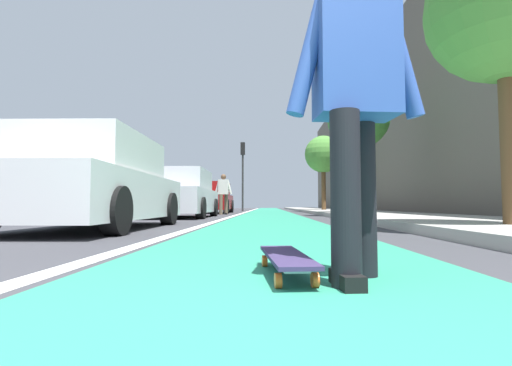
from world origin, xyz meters
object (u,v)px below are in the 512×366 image
(parked_car_mid, at_px, (180,195))
(street_tree_mid, at_px, (358,119))
(skater_person, at_px, (355,95))
(traffic_light, at_px, (243,164))
(street_tree_near, at_px, (503,9))
(parked_car_near, at_px, (95,185))
(street_tree_far, at_px, (323,155))
(parked_car_far, at_px, (212,198))
(pedestrian_distant, at_px, (223,191))
(skateboard, at_px, (286,258))

(parked_car_mid, bearing_deg, street_tree_mid, -77.59)
(skater_person, xyz_separation_m, parked_car_mid, (9.57, 3.15, -0.24))
(traffic_light, height_order, street_tree_near, traffic_light)
(parked_car_near, xyz_separation_m, street_tree_far, (15.02, -5.85, 2.50))
(parked_car_near, bearing_deg, traffic_light, -3.63)
(parked_car_mid, height_order, parked_car_far, parked_car_far)
(traffic_light, bearing_deg, pedestrian_distant, 178.71)
(skater_person, height_order, traffic_light, traffic_light)
(street_tree_near, bearing_deg, street_tree_far, 0.00)
(skateboard, relative_size, pedestrian_distant, 0.52)
(skater_person, distance_m, street_tree_far, 19.30)
(street_tree_near, bearing_deg, street_tree_mid, 0.00)
(traffic_light, height_order, pedestrian_distant, traffic_light)
(pedestrian_distant, bearing_deg, parked_car_mid, 166.19)
(skater_person, relative_size, street_tree_near, 0.41)
(traffic_light, xyz_separation_m, street_tree_far, (-2.97, -4.71, 0.16))
(street_tree_far, bearing_deg, traffic_light, 57.77)
(skater_person, height_order, street_tree_mid, street_tree_mid)
(skateboard, bearing_deg, parked_car_mid, 16.60)
(parked_car_far, height_order, traffic_light, traffic_light)
(skater_person, distance_m, parked_car_near, 5.09)
(skater_person, xyz_separation_m, street_tree_near, (2.98, -2.66, 2.02))
(skater_person, relative_size, traffic_light, 0.37)
(parked_car_mid, relative_size, parked_car_far, 1.04)
(parked_car_far, distance_m, pedestrian_distant, 3.08)
(parked_car_near, relative_size, traffic_light, 0.96)
(parked_car_near, height_order, parked_car_mid, parked_car_near)
(skateboard, xyz_separation_m, street_tree_near, (2.83, -3.00, 2.86))
(skater_person, distance_m, street_tree_mid, 11.43)
(skateboard, distance_m, parked_car_far, 16.29)
(parked_car_far, relative_size, street_tree_mid, 0.93)
(pedestrian_distant, bearing_deg, street_tree_mid, -115.99)
(parked_car_near, xyz_separation_m, street_tree_near, (-0.98, -5.85, 2.25))
(skateboard, bearing_deg, pedestrian_distant, 8.28)
(parked_car_near, height_order, street_tree_near, street_tree_near)
(traffic_light, bearing_deg, parked_car_mid, 174.93)
(parked_car_mid, xyz_separation_m, pedestrian_distant, (3.67, -0.90, 0.25))
(street_tree_far, bearing_deg, parked_car_near, 158.71)
(street_tree_mid, bearing_deg, traffic_light, 23.02)
(parked_car_far, relative_size, pedestrian_distant, 2.51)
(parked_car_near, bearing_deg, pedestrian_distant, -5.81)
(skateboard, bearing_deg, street_tree_near, -46.67)
(parked_car_mid, xyz_separation_m, traffic_light, (12.38, -1.10, 2.35))
(traffic_light, relative_size, street_tree_far, 1.04)
(traffic_light, xyz_separation_m, pedestrian_distant, (-8.70, 0.20, -2.11))
(street_tree_far, distance_m, pedestrian_distant, 7.88)
(street_tree_near, bearing_deg, pedestrian_distant, 25.56)
(parked_car_far, bearing_deg, parked_car_mid, 179.97)
(parked_car_near, distance_m, street_tree_far, 16.31)
(parked_car_mid, relative_size, traffic_light, 0.97)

